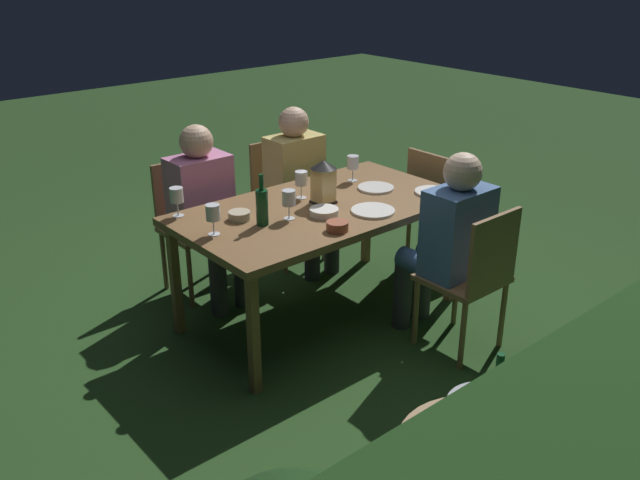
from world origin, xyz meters
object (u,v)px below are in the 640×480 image
object	(u,v)px
person_in_pink	(206,206)
wine_glass_e	(301,180)
wine_glass_b	(289,199)
plate_c	(433,192)
chair_side_right_a	(473,274)
wine_glass_a	(177,197)
person_in_mustard	(300,181)
chair_side_left_b	(192,220)
bowl_bread	(337,226)
wine_glass_c	(353,164)
ice_bucket	(485,423)
bowl_olives	(324,212)
wine_glass_d	(213,214)
dining_table	(320,214)
chair_head_near	(439,204)
lantern_centerpiece	(323,179)
person_in_blue	(448,238)
green_bottle_on_table	(262,206)
plate_a	(373,211)
bowl_salad	(239,215)
plate_b	(375,188)
chair_side_left_a	(284,195)

from	to	relation	value
person_in_pink	wine_glass_e	world-z (taller)	person_in_pink
wine_glass_b	plate_c	bearing A→B (deg)	165.87
chair_side_right_a	wine_glass_b	size ratio (longest dim) A/B	5.15
chair_side_right_a	wine_glass_a	world-z (taller)	wine_glass_a
person_in_pink	wine_glass_b	world-z (taller)	person_in_pink
person_in_mustard	chair_side_left_b	world-z (taller)	person_in_mustard
person_in_pink	bowl_bread	world-z (taller)	person_in_pink
wine_glass_c	ice_bucket	world-z (taller)	ice_bucket
wine_glass_a	ice_bucket	distance (m)	2.26
bowl_olives	ice_bucket	world-z (taller)	ice_bucket
chair_side_right_a	wine_glass_d	xyz separation A→B (m)	(1.09, -0.89, 0.37)
wine_glass_d	bowl_bread	distance (m)	0.67
plate_c	chair_side_left_b	bearing A→B (deg)	-47.12
dining_table	chair_head_near	world-z (taller)	chair_head_near
chair_head_near	wine_glass_d	world-z (taller)	wine_glass_d
lantern_centerpiece	wine_glass_a	world-z (taller)	lantern_centerpiece
person_in_blue	green_bottle_on_table	distance (m)	1.06
bowl_bread	ice_bucket	bearing A→B (deg)	65.25
plate_a	bowl_bread	distance (m)	0.35
wine_glass_b	bowl_salad	distance (m)	0.29
plate_a	wine_glass_d	bearing A→B (deg)	-19.41
bowl_bread	bowl_salad	bearing A→B (deg)	-57.03
ice_bucket	person_in_blue	bearing A→B (deg)	-136.36
wine_glass_a	plate_a	distance (m)	1.12
plate_b	wine_glass_e	bearing A→B (deg)	-20.09
wine_glass_d	bowl_bread	world-z (taller)	wine_glass_d
chair_side_right_a	wine_glass_a	xyz separation A→B (m)	(1.10, -1.25, 0.37)
chair_side_right_a	wine_glass_e	xyz separation A→B (m)	(0.38, -1.03, 0.37)
chair_side_left_a	plate_a	xyz separation A→B (m)	(0.22, 1.13, 0.26)
dining_table	bowl_bread	distance (m)	0.40
chair_head_near	plate_b	world-z (taller)	chair_head_near
lantern_centerpiece	plate_c	size ratio (longest dim) A/B	1.17
chair_side_left_a	plate_b	distance (m)	0.89
chair_side_left_b	wine_glass_e	xyz separation A→B (m)	(-0.38, 0.68, 0.37)
chair_side_left_b	plate_a	xyz separation A→B (m)	(-0.55, 1.13, 0.26)
chair_head_near	bowl_bread	world-z (taller)	chair_head_near
wine_glass_b	lantern_centerpiece	bearing A→B (deg)	-167.67
lantern_centerpiece	green_bottle_on_table	size ratio (longest dim) A/B	0.91
wine_glass_d	ice_bucket	xyz separation A→B (m)	(0.16, 1.89, -0.13)
bowl_olives	bowl_bread	distance (m)	0.24
chair_side_right_a	bowl_bread	bearing A→B (deg)	-42.04
ice_bucket	person_in_pink	bearing A→B (deg)	-100.98
chair_side_right_a	green_bottle_on_table	size ratio (longest dim) A/B	3.00
plate_c	chair_side_right_a	bearing A→B (deg)	62.56
wine_glass_b	wine_glass_c	xyz separation A→B (m)	(-0.73, -0.26, 0.00)
person_in_blue	ice_bucket	xyz separation A→B (m)	(1.25, 1.19, 0.09)
lantern_centerpiece	bowl_bread	world-z (taller)	lantern_centerpiece
green_bottle_on_table	ice_bucket	bearing A→B (deg)	76.60
chair_side_left_b	plate_c	bearing A→B (deg)	132.88
chair_side_right_a	plate_a	bearing A→B (deg)	-69.62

